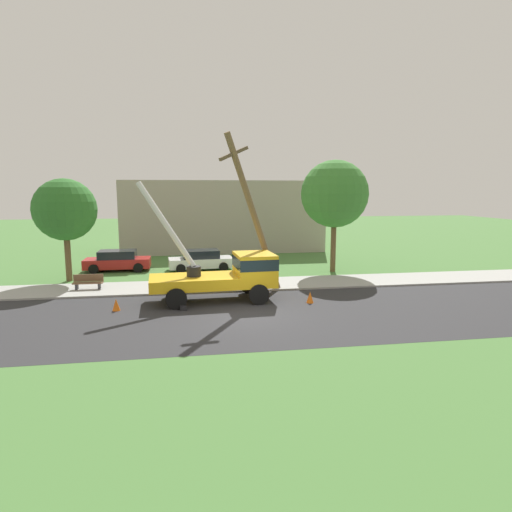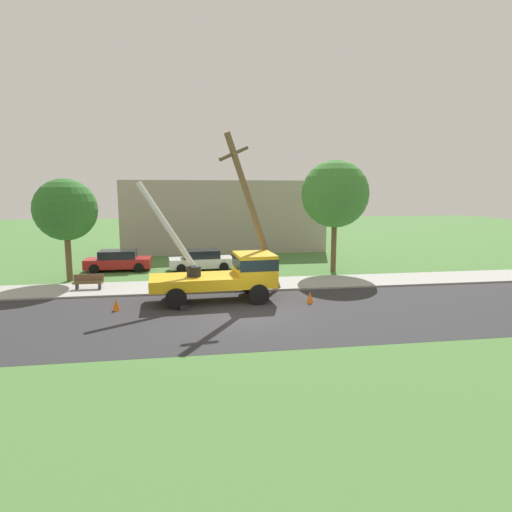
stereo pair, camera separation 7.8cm
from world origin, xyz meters
The scene contains 14 objects.
ground_plane centered at (0.00, 12.00, 0.00)m, with size 120.00×120.00×0.00m, color #477538.
road_asphalt centered at (0.00, 0.00, 0.00)m, with size 80.00×8.89×0.01m, color #2B2B2D.
sidewalk_strip centered at (0.00, 6.13, 0.05)m, with size 80.00×3.38×0.10m, color #9E9E99.
utility_truck centered at (-0.64, 2.91, 1.41)m, with size 6.89×3.21×5.98m.
leaning_utility_pole centered at (0.76, 4.02, 4.32)m, with size 3.63×2.14×8.45m.
traffic_cone_ahead centered at (3.23, 1.67, 0.28)m, with size 0.36×0.36×0.56m, color orange.
traffic_cone_behind centered at (-6.03, 1.74, 0.28)m, with size 0.36×0.36×0.56m, color orange.
traffic_cone_curbside centered at (1.36, 3.82, 0.28)m, with size 0.36×0.36×0.56m, color orange.
parked_sedan_red centered at (-7.49, 12.22, 0.71)m, with size 4.41×2.04×1.42m.
parked_sedan_white centered at (-1.79, 11.53, 0.71)m, with size 4.53×2.25×1.42m.
park_bench centered at (-8.19, 6.20, 0.46)m, with size 1.60×0.45×0.90m.
roadside_tree_near centered at (-9.93, 9.14, 4.36)m, with size 3.74×3.74×6.25m.
roadside_tree_far centered at (7.16, 9.59, 5.28)m, with size 4.52×4.52×7.56m.
lowrise_building_backdrop centered at (0.66, 21.79, 3.20)m, with size 18.00×6.00×6.40m, color #A5998C.
Camera 1 is at (-2.73, -18.37, 5.48)m, focal length 30.21 mm.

